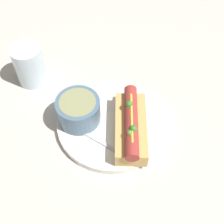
{
  "coord_description": "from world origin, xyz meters",
  "views": [
    {
      "loc": [
        -0.34,
        -0.22,
        0.59
      ],
      "look_at": [
        0.0,
        0.0,
        0.05
      ],
      "focal_mm": 50.0,
      "sensor_mm": 36.0,
      "label": 1
    }
  ],
  "objects_px": {
    "soup_bowl": "(78,110)",
    "drinking_glass": "(29,65)",
    "spoon": "(88,135)",
    "hot_dog": "(131,126)"
  },
  "relations": [
    {
      "from": "soup_bowl",
      "to": "drinking_glass",
      "type": "bearing_deg",
      "value": 76.64
    },
    {
      "from": "hot_dog",
      "to": "drinking_glass",
      "type": "xyz_separation_m",
      "value": [
        0.01,
        0.3,
        0.01
      ]
    },
    {
      "from": "soup_bowl",
      "to": "spoon",
      "type": "distance_m",
      "value": 0.06
    },
    {
      "from": "spoon",
      "to": "drinking_glass",
      "type": "relative_size",
      "value": 1.63
    },
    {
      "from": "hot_dog",
      "to": "spoon",
      "type": "height_order",
      "value": "hot_dog"
    },
    {
      "from": "soup_bowl",
      "to": "drinking_glass",
      "type": "xyz_separation_m",
      "value": [
        0.04,
        0.18,
        0.0
      ]
    },
    {
      "from": "spoon",
      "to": "drinking_glass",
      "type": "height_order",
      "value": "drinking_glass"
    },
    {
      "from": "drinking_glass",
      "to": "spoon",
      "type": "bearing_deg",
      "value": -107.41
    },
    {
      "from": "soup_bowl",
      "to": "spoon",
      "type": "xyz_separation_m",
      "value": [
        -0.03,
        -0.04,
        -0.03
      ]
    },
    {
      "from": "hot_dog",
      "to": "spoon",
      "type": "distance_m",
      "value": 0.09
    }
  ]
}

